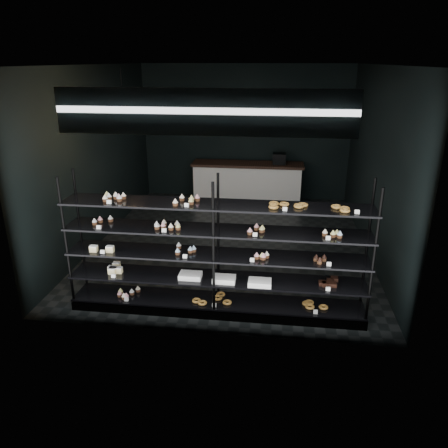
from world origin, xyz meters
name	(u,v)px	position (x,y,z in m)	size (l,w,h in m)	color
room	(232,160)	(0.00, 0.00, 1.60)	(5.01, 6.01, 3.20)	black
display_shelf	(214,270)	(0.03, -2.45, 0.63)	(4.00, 0.50, 1.91)	black
signage	(203,112)	(0.00, -2.93, 2.75)	(3.30, 0.05, 0.50)	#0B1A3A
pendant_lamp	(124,119)	(-1.46, -1.33, 2.45)	(0.34, 0.34, 0.90)	black
service_counter	(248,183)	(0.12, 2.50, 0.50)	(2.63, 0.65, 1.23)	silver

